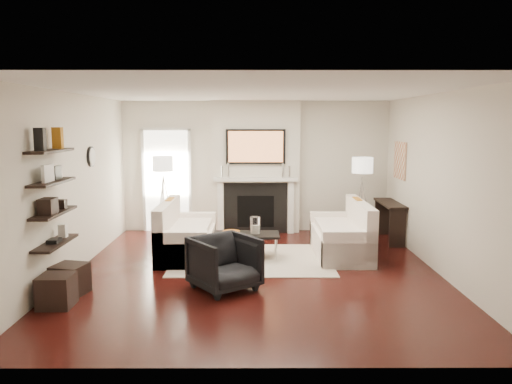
{
  "coord_description": "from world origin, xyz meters",
  "views": [
    {
      "loc": [
        -0.03,
        -7.35,
        2.25
      ],
      "look_at": [
        0.0,
        0.6,
        1.15
      ],
      "focal_mm": 35.0,
      "sensor_mm": 36.0,
      "label": 1
    }
  ],
  "objects_px": {
    "loveseat_right_base": "(340,243)",
    "lamp_left_shade": "(163,164)",
    "armchair": "(225,261)",
    "lamp_right_shade": "(363,165)",
    "ottoman_near": "(70,279)",
    "coffee_table": "(246,235)",
    "loveseat_left_base": "(187,243)"
  },
  "relations": [
    {
      "from": "loveseat_right_base",
      "to": "lamp_right_shade",
      "type": "height_order",
      "value": "lamp_right_shade"
    },
    {
      "from": "loveseat_right_base",
      "to": "lamp_left_shade",
      "type": "xyz_separation_m",
      "value": [
        -3.3,
        1.55,
        1.24
      ]
    },
    {
      "from": "loveseat_right_base",
      "to": "lamp_right_shade",
      "type": "xyz_separation_m",
      "value": [
        0.6,
        1.18,
        1.24
      ]
    },
    {
      "from": "coffee_table",
      "to": "lamp_right_shade",
      "type": "xyz_separation_m",
      "value": [
        2.21,
        1.39,
        1.05
      ]
    },
    {
      "from": "lamp_right_shade",
      "to": "ottoman_near",
      "type": "relative_size",
      "value": 1.0
    },
    {
      "from": "armchair",
      "to": "ottoman_near",
      "type": "bearing_deg",
      "value": 148.53
    },
    {
      "from": "loveseat_left_base",
      "to": "armchair",
      "type": "bearing_deg",
      "value": -67.11
    },
    {
      "from": "lamp_left_shade",
      "to": "loveseat_right_base",
      "type": "bearing_deg",
      "value": -25.2
    },
    {
      "from": "armchair",
      "to": "ottoman_near",
      "type": "distance_m",
      "value": 2.06
    },
    {
      "from": "coffee_table",
      "to": "armchair",
      "type": "distance_m",
      "value": 1.6
    },
    {
      "from": "coffee_table",
      "to": "ottoman_near",
      "type": "relative_size",
      "value": 2.75
    },
    {
      "from": "loveseat_left_base",
      "to": "armchair",
      "type": "distance_m",
      "value": 1.92
    },
    {
      "from": "loveseat_right_base",
      "to": "lamp_left_shade",
      "type": "relative_size",
      "value": 4.5
    },
    {
      "from": "loveseat_right_base",
      "to": "ottoman_near",
      "type": "distance_m",
      "value": 4.38
    },
    {
      "from": "loveseat_right_base",
      "to": "ottoman_near",
      "type": "height_order",
      "value": "loveseat_right_base"
    },
    {
      "from": "loveseat_left_base",
      "to": "lamp_left_shade",
      "type": "relative_size",
      "value": 4.5
    },
    {
      "from": "armchair",
      "to": "lamp_right_shade",
      "type": "relative_size",
      "value": 2.02
    },
    {
      "from": "lamp_left_shade",
      "to": "lamp_right_shade",
      "type": "relative_size",
      "value": 1.0
    },
    {
      "from": "loveseat_right_base",
      "to": "lamp_left_shade",
      "type": "height_order",
      "value": "lamp_left_shade"
    },
    {
      "from": "lamp_right_shade",
      "to": "lamp_left_shade",
      "type": "bearing_deg",
      "value": 174.6
    },
    {
      "from": "loveseat_right_base",
      "to": "lamp_right_shade",
      "type": "distance_m",
      "value": 1.82
    },
    {
      "from": "lamp_right_shade",
      "to": "loveseat_right_base",
      "type": "bearing_deg",
      "value": -116.97
    },
    {
      "from": "lamp_left_shade",
      "to": "armchair",
      "type": "bearing_deg",
      "value": -66.93
    },
    {
      "from": "loveseat_left_base",
      "to": "ottoman_near",
      "type": "distance_m",
      "value": 2.33
    },
    {
      "from": "loveseat_right_base",
      "to": "lamp_left_shade",
      "type": "distance_m",
      "value": 3.85
    },
    {
      "from": "loveseat_right_base",
      "to": "coffee_table",
      "type": "distance_m",
      "value": 1.64
    },
    {
      "from": "loveseat_left_base",
      "to": "ottoman_near",
      "type": "bearing_deg",
      "value": -123.86
    },
    {
      "from": "coffee_table",
      "to": "ottoman_near",
      "type": "xyz_separation_m",
      "value": [
        -2.31,
        -1.75,
        -0.2
      ]
    },
    {
      "from": "armchair",
      "to": "lamp_right_shade",
      "type": "distance_m",
      "value": 4.01
    },
    {
      "from": "coffee_table",
      "to": "armchair",
      "type": "xyz_separation_m",
      "value": [
        -0.27,
        -1.58,
        0.0
      ]
    },
    {
      "from": "loveseat_left_base",
      "to": "ottoman_near",
      "type": "height_order",
      "value": "loveseat_left_base"
    },
    {
      "from": "loveseat_left_base",
      "to": "coffee_table",
      "type": "height_order",
      "value": "same"
    }
  ]
}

